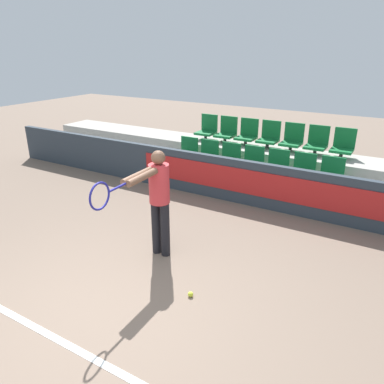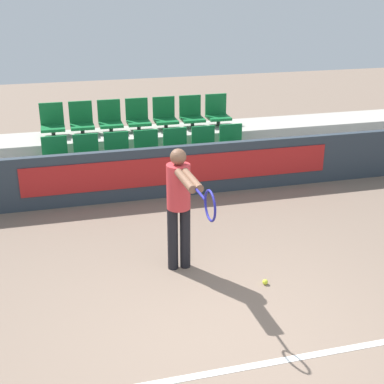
# 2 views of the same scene
# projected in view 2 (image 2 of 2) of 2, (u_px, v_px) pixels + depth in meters

# --- Properties ---
(ground_plane) EXTENTS (30.00, 30.00, 0.00)m
(ground_plane) POSITION_uv_depth(u_px,v_px,m) (227.00, 334.00, 5.43)
(ground_plane) COLOR #7A6656
(court_baseline) EXTENTS (6.17, 0.08, 0.01)m
(court_baseline) POSITION_uv_depth(u_px,v_px,m) (245.00, 367.00, 4.97)
(court_baseline) COLOR white
(court_baseline) RESTS_ON ground
(barrier_wall) EXTENTS (12.16, 0.14, 0.85)m
(barrier_wall) POSITION_uv_depth(u_px,v_px,m) (156.00, 173.00, 8.67)
(barrier_wall) COLOR #2D3842
(barrier_wall) RESTS_ON ground
(bleacher_tier_front) EXTENTS (11.76, 0.93, 0.36)m
(bleacher_tier_front) POSITION_uv_depth(u_px,v_px,m) (149.00, 176.00, 9.26)
(bleacher_tier_front) COLOR #ADA89E
(bleacher_tier_front) RESTS_ON ground
(bleacher_tier_middle) EXTENTS (11.76, 0.93, 0.73)m
(bleacher_tier_middle) POSITION_uv_depth(u_px,v_px,m) (140.00, 150.00, 10.03)
(bleacher_tier_middle) COLOR #ADA89E
(bleacher_tier_middle) RESTS_ON ground
(stadium_chair_0) EXTENTS (0.42, 0.42, 0.58)m
(stadium_chair_0) POSITION_uv_depth(u_px,v_px,m) (56.00, 157.00, 8.84)
(stadium_chair_0) COLOR #333333
(stadium_chair_0) RESTS_ON bleacher_tier_front
(stadium_chair_1) EXTENTS (0.42, 0.42, 0.58)m
(stadium_chair_1) POSITION_uv_depth(u_px,v_px,m) (87.00, 155.00, 8.97)
(stadium_chair_1) COLOR #333333
(stadium_chair_1) RESTS_ON bleacher_tier_front
(stadium_chair_2) EXTENTS (0.42, 0.42, 0.58)m
(stadium_chair_2) POSITION_uv_depth(u_px,v_px,m) (118.00, 153.00, 9.09)
(stadium_chair_2) COLOR #333333
(stadium_chair_2) RESTS_ON bleacher_tier_front
(stadium_chair_3) EXTENTS (0.42, 0.42, 0.58)m
(stadium_chair_3) POSITION_uv_depth(u_px,v_px,m) (147.00, 150.00, 9.21)
(stadium_chair_3) COLOR #333333
(stadium_chair_3) RESTS_ON bleacher_tier_front
(stadium_chair_4) EXTENTS (0.42, 0.42, 0.58)m
(stadium_chair_4) POSITION_uv_depth(u_px,v_px,m) (176.00, 148.00, 9.33)
(stadium_chair_4) COLOR #333333
(stadium_chair_4) RESTS_ON bleacher_tier_front
(stadium_chair_5) EXTENTS (0.42, 0.42, 0.58)m
(stadium_chair_5) POSITION_uv_depth(u_px,v_px,m) (205.00, 146.00, 9.45)
(stadium_chair_5) COLOR #333333
(stadium_chair_5) RESTS_ON bleacher_tier_front
(stadium_chair_6) EXTENTS (0.42, 0.42, 0.58)m
(stadium_chair_6) POSITION_uv_depth(u_px,v_px,m) (232.00, 144.00, 9.57)
(stadium_chair_6) COLOR #333333
(stadium_chair_6) RESTS_ON bleacher_tier_front
(stadium_chair_7) EXTENTS (0.42, 0.42, 0.58)m
(stadium_chair_7) POSITION_uv_depth(u_px,v_px,m) (52.00, 122.00, 9.55)
(stadium_chair_7) COLOR #333333
(stadium_chair_7) RESTS_ON bleacher_tier_middle
(stadium_chair_8) EXTENTS (0.42, 0.42, 0.58)m
(stadium_chair_8) POSITION_uv_depth(u_px,v_px,m) (82.00, 120.00, 9.67)
(stadium_chair_8) COLOR #333333
(stadium_chair_8) RESTS_ON bleacher_tier_middle
(stadium_chair_9) EXTENTS (0.42, 0.42, 0.58)m
(stadium_chair_9) POSITION_uv_depth(u_px,v_px,m) (110.00, 119.00, 9.79)
(stadium_chair_9) COLOR #333333
(stadium_chair_9) RESTS_ON bleacher_tier_middle
(stadium_chair_10) EXTENTS (0.42, 0.42, 0.58)m
(stadium_chair_10) POSITION_uv_depth(u_px,v_px,m) (138.00, 117.00, 9.91)
(stadium_chair_10) COLOR #333333
(stadium_chair_10) RESTS_ON bleacher_tier_middle
(stadium_chair_11) EXTENTS (0.42, 0.42, 0.58)m
(stadium_chair_11) POSITION_uv_depth(u_px,v_px,m) (165.00, 115.00, 10.03)
(stadium_chair_11) COLOR #333333
(stadium_chair_11) RESTS_ON bleacher_tier_middle
(stadium_chair_12) EXTENTS (0.42, 0.42, 0.58)m
(stadium_chair_12) POSITION_uv_depth(u_px,v_px,m) (191.00, 114.00, 10.15)
(stadium_chair_12) COLOR #333333
(stadium_chair_12) RESTS_ON bleacher_tier_middle
(stadium_chair_13) EXTENTS (0.42, 0.42, 0.58)m
(stadium_chair_13) POSITION_uv_depth(u_px,v_px,m) (217.00, 112.00, 10.27)
(stadium_chair_13) COLOR #333333
(stadium_chair_13) RESTS_ON bleacher_tier_middle
(tennis_player) EXTENTS (0.29, 1.46, 1.55)m
(tennis_player) POSITION_uv_depth(u_px,v_px,m) (180.00, 200.00, 6.28)
(tennis_player) COLOR black
(tennis_player) RESTS_ON ground
(tennis_ball) EXTENTS (0.07, 0.07, 0.07)m
(tennis_ball) POSITION_uv_depth(u_px,v_px,m) (265.00, 282.00, 6.31)
(tennis_ball) COLOR #CCDB33
(tennis_ball) RESTS_ON ground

